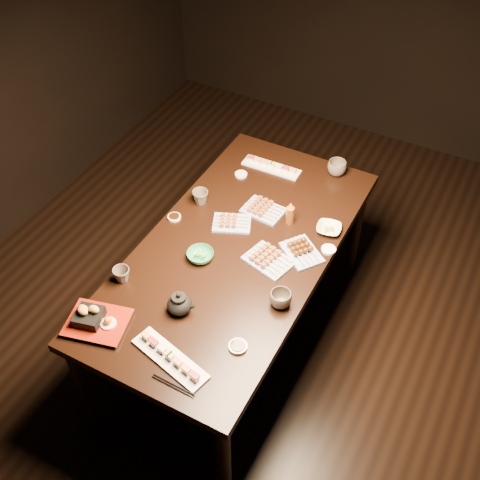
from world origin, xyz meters
name	(u,v)px	position (x,y,z in m)	size (l,w,h in m)	color
ground	(256,365)	(0.00, 0.00, 0.00)	(5.00, 5.00, 0.00)	black
dining_table	(236,296)	(-0.19, 0.12, 0.38)	(0.90, 1.80, 0.75)	black
sushi_platter_near	(170,357)	(-0.12, -0.59, 0.77)	(0.38, 0.11, 0.05)	white
sushi_platter_far	(271,165)	(-0.32, 0.80, 0.77)	(0.34, 0.10, 0.04)	white
yakitori_plate_center	(232,221)	(-0.29, 0.27, 0.78)	(0.20, 0.14, 0.05)	#828EB6
yakitori_plate_right	(269,258)	(0.00, 0.12, 0.78)	(0.23, 0.16, 0.06)	#828EB6
yakitori_plate_left	(263,208)	(-0.19, 0.44, 0.78)	(0.21, 0.16, 0.05)	#828EB6
tsukune_plate	(302,250)	(0.12, 0.25, 0.78)	(0.21, 0.15, 0.05)	#828EB6
edamame_bowl_green	(200,256)	(-0.31, -0.02, 0.77)	(0.13, 0.13, 0.04)	#297F4E
edamame_bowl_cream	(329,229)	(0.18, 0.46, 0.77)	(0.13, 0.13, 0.03)	beige
tempura_tray	(96,318)	(-0.51, -0.59, 0.80)	(0.27, 0.22, 0.10)	black
teacup_near_left	(122,275)	(-0.57, -0.32, 0.79)	(0.08, 0.08, 0.08)	#4B4239
teacup_mid_right	(281,299)	(0.16, -0.10, 0.79)	(0.10, 0.10, 0.08)	#4B4239
teacup_far_left	(200,197)	(-0.53, 0.34, 0.79)	(0.09, 0.09, 0.08)	#4B4239
teacup_far_right	(337,168)	(0.04, 0.92, 0.79)	(0.11, 0.11, 0.09)	#4B4239
teapot	(179,302)	(-0.23, -0.35, 0.81)	(0.14, 0.14, 0.12)	black
condiment_bottle	(290,213)	(-0.03, 0.43, 0.82)	(0.04, 0.04, 0.14)	#6A340E
sauce_dish_west	(174,217)	(-0.59, 0.17, 0.76)	(0.07, 0.07, 0.01)	white
sauce_dish_east	(329,250)	(0.23, 0.33, 0.76)	(0.07, 0.07, 0.01)	white
sauce_dish_se	(238,347)	(0.10, -0.40, 0.76)	(0.08, 0.08, 0.01)	white
sauce_dish_nw	(241,174)	(-0.44, 0.65, 0.76)	(0.07, 0.07, 0.01)	white
chopsticks_near	(98,334)	(-0.48, -0.63, 0.75)	(0.20, 0.02, 0.01)	black
chopsticks_se	(173,386)	(-0.04, -0.70, 0.75)	(0.21, 0.02, 0.01)	black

